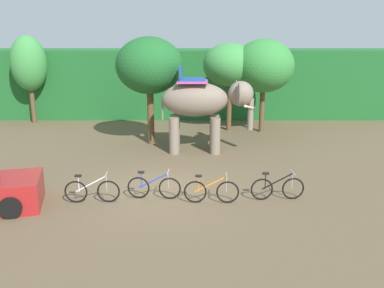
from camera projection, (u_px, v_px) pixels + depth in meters
The scene contains 11 objects.
ground_plane at pixel (162, 188), 13.78m from camera, with size 80.00×80.00×0.00m, color brown.
foliage_hedge at pixel (178, 81), 27.32m from camera, with size 36.00×6.00×4.18m, color #1E6028.
tree_center_right at pixel (31, 64), 23.54m from camera, with size 2.05×2.05×5.09m.
tree_center_left at pixel (151, 66), 18.67m from camera, with size 3.09×3.09×5.02m.
tree_far_right at pixel (232, 65), 21.50m from camera, with size 2.90×2.90×4.69m.
tree_far_left at pixel (266, 66), 21.15m from camera, with size 3.15×3.15×4.90m.
elephant at pixel (204, 103), 17.68m from camera, with size 4.15×2.08×3.78m.
bike_white at pixel (94, 190), 12.54m from camera, with size 1.71×0.52×0.92m.
bike_blue at pixel (156, 187), 12.83m from camera, with size 1.71×0.52×0.92m.
bike_orange at pixel (213, 191), 12.49m from camera, with size 1.71×0.52×0.92m.
bike_black at pixel (279, 188), 12.74m from camera, with size 1.71×0.52×0.92m.
Camera 1 is at (1.08, -12.93, 4.99)m, focal length 37.92 mm.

